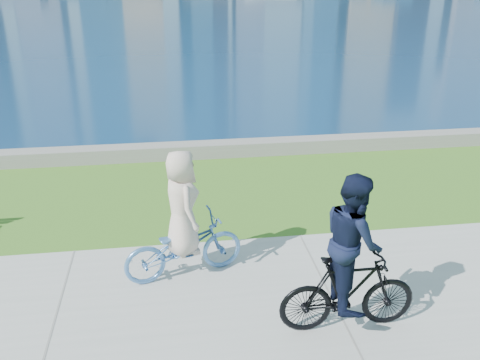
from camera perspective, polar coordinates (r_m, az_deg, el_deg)
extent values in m
plane|color=#37671B|center=(8.30, -18.95, -13.38)|extent=(320.00, 320.00, 0.00)
cube|color=#A4A59F|center=(8.29, -18.96, -13.33)|extent=(80.00, 3.50, 0.02)
cube|color=slate|center=(13.69, -14.78, 2.63)|extent=(90.00, 0.50, 0.35)
imported|color=#4F82C1|center=(8.47, -6.03, -7.12)|extent=(1.13, 2.02, 1.00)
imported|color=silver|center=(8.12, -6.25, -2.45)|extent=(0.72, 0.93, 1.67)
imported|color=black|center=(7.43, 11.45, -11.68)|extent=(0.55, 1.86, 1.12)
imported|color=black|center=(7.02, 11.94, -6.37)|extent=(0.69, 0.88, 1.84)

